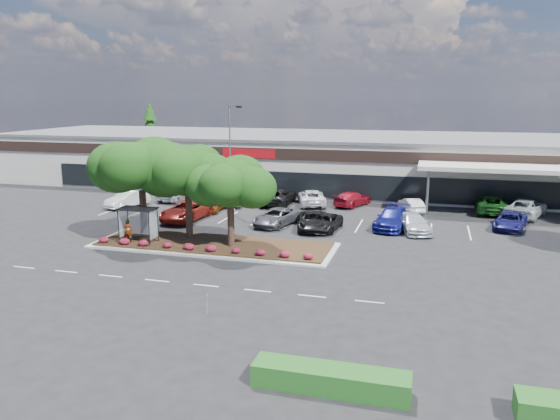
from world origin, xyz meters
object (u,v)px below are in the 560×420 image
(light_pole, at_px, (231,166))
(survey_stake, at_px, (207,302))
(car_0, at_px, (127,199))
(car_1, at_px, (186,211))

(light_pole, distance_m, survey_stake, 24.99)
(light_pole, bearing_deg, car_0, -178.58)
(survey_stake, bearing_deg, light_pole, 107.64)
(car_0, bearing_deg, light_pole, 17.14)
(light_pole, xyz_separation_m, car_1, (-2.89, -4.06, -3.66))
(light_pole, height_order, car_1, light_pole)
(car_1, bearing_deg, car_0, 158.20)
(light_pole, bearing_deg, car_1, -125.43)
(car_0, bearing_deg, car_1, -9.16)
(survey_stake, relative_size, car_1, 0.18)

